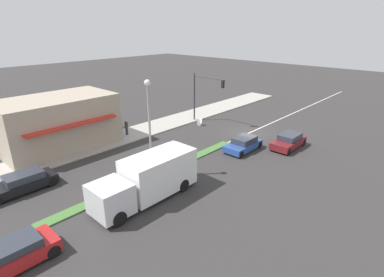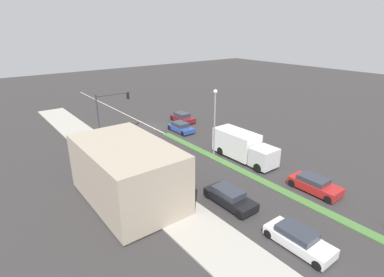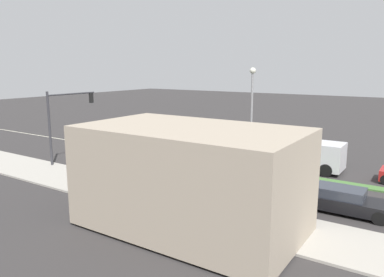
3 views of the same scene
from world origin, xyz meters
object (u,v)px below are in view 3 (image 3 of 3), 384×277
at_px(suv_black, 342,200).
at_px(sedan_maroon, 158,135).
at_px(warning_aframe_sign, 81,158).
at_px(coupe_blue, 169,143).
at_px(pedestrian, 124,177).
at_px(delivery_truck, 287,148).
at_px(traffic_signal_main, 64,114).
at_px(street_lamp, 252,105).

bearing_deg(suv_black, sedan_maroon, -116.31).
bearing_deg(warning_aframe_sign, coupe_blue, 160.87).
bearing_deg(pedestrian, delivery_truck, 151.20).
height_order(traffic_signal_main, suv_black, traffic_signal_main).
xyz_separation_m(street_lamp, delivery_truck, (-2.20, 2.05, -3.31)).
xyz_separation_m(street_lamp, sedan_maroon, (-5.00, -12.66, -4.14)).
height_order(coupe_blue, suv_black, suv_black).
relative_size(delivery_truck, suv_black, 1.67).
distance_m(traffic_signal_main, suv_black, 20.92).
xyz_separation_m(warning_aframe_sign, coupe_blue, (-7.88, 2.73, 0.18)).
bearing_deg(coupe_blue, suv_black, 66.73).
xyz_separation_m(traffic_signal_main, warning_aframe_sign, (-0.44, 1.16, -3.47)).
relative_size(street_lamp, delivery_truck, 0.98).
distance_m(street_lamp, delivery_truck, 4.47).
relative_size(coupe_blue, suv_black, 0.88).
bearing_deg(street_lamp, sedan_maroon, -111.55).
bearing_deg(street_lamp, suv_black, 56.53).
bearing_deg(traffic_signal_main, coupe_blue, 154.95).
height_order(delivery_truck, coupe_blue, delivery_truck).
xyz_separation_m(delivery_truck, suv_black, (7.20, 5.52, -0.83)).
bearing_deg(coupe_blue, pedestrian, 24.31).
bearing_deg(pedestrian, warning_aframe_sign, -113.13).
xyz_separation_m(suv_black, sedan_maroon, (-10.00, -20.22, 0.01)).
relative_size(traffic_signal_main, warning_aframe_sign, 6.69).
distance_m(street_lamp, suv_black, 9.97).
relative_size(traffic_signal_main, coupe_blue, 1.42).
distance_m(pedestrian, coupe_blue, 12.31).
xyz_separation_m(street_lamp, warning_aframe_sign, (5.68, -11.91, -4.35)).
xyz_separation_m(traffic_signal_main, pedestrian, (2.89, 8.95, -2.93)).
bearing_deg(delivery_truck, suv_black, 37.46).
bearing_deg(pedestrian, suv_black, 108.95).
height_order(warning_aframe_sign, coupe_blue, coupe_blue).
xyz_separation_m(coupe_blue, suv_black, (7.20, 16.74, 0.03)).
relative_size(street_lamp, coupe_blue, 1.87).
height_order(traffic_signal_main, coupe_blue, traffic_signal_main).
distance_m(pedestrian, warning_aframe_sign, 8.50).
xyz_separation_m(coupe_blue, sedan_maroon, (-2.80, -3.48, 0.03)).
distance_m(traffic_signal_main, warning_aframe_sign, 3.69).
bearing_deg(sedan_maroon, suv_black, 63.69).
distance_m(warning_aframe_sign, sedan_maroon, 10.71).
distance_m(pedestrian, suv_black, 12.35).
bearing_deg(coupe_blue, traffic_signal_main, -25.05).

